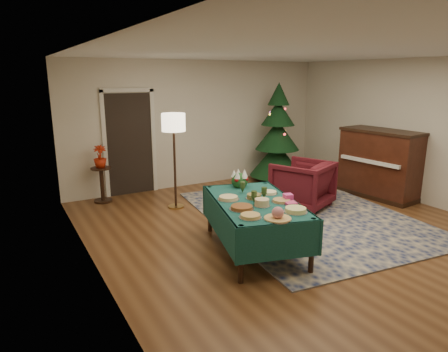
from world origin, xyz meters
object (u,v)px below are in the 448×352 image
buffet_table (255,211)px  side_table (102,185)px  floor_lamp (174,128)px  armchair (302,182)px  piano (380,164)px  gift_box (288,197)px  potted_plant (100,161)px  christmas_tree (277,137)px

buffet_table → side_table: (-1.31, 3.28, -0.25)m
floor_lamp → buffet_table: bearing=-84.4°
armchair → piano: bearing=150.4°
side_table → armchair: bearing=-34.6°
gift_box → potted_plant: bearing=115.9°
side_table → buffet_table: bearing=-68.2°
gift_box → christmas_tree: (2.24, 3.20, 0.24)m
armchair → floor_lamp: floor_lamp is taller
potted_plant → floor_lamp: bearing=-42.9°
piano → gift_box: bearing=-160.5°
side_table → christmas_tree: (3.93, -0.30, 0.67)m
buffet_table → side_table: 3.54m
side_table → christmas_tree: bearing=-4.4°
side_table → christmas_tree: 4.00m
buffet_table → piano: bearing=14.2°
buffet_table → armchair: (1.81, 1.13, -0.10)m
buffet_table → armchair: size_ratio=2.15×
buffet_table → potted_plant: 3.54m
christmas_tree → gift_box: bearing=-124.9°
floor_lamp → potted_plant: size_ratio=4.09×
gift_box → armchair: size_ratio=0.12×
gift_box → floor_lamp: 2.66m
potted_plant → christmas_tree: bearing=-4.4°
buffet_table → potted_plant: (-1.31, 3.28, 0.22)m
armchair → gift_box: bearing=20.5°
buffet_table → piano: 3.72m
buffet_table → christmas_tree: 3.99m
side_table → floor_lamp: bearing=-42.9°
armchair → potted_plant: armchair is taller
buffet_table → floor_lamp: size_ratio=1.19×
gift_box → side_table: 3.92m
buffet_table → gift_box: size_ratio=17.96×
armchair → potted_plant: size_ratio=2.27×
side_table → potted_plant: (0.00, 0.00, 0.47)m
gift_box → side_table: bearing=115.9°
buffet_table → potted_plant: bearing=111.8°
gift_box → piano: 3.42m
buffet_table → piano: size_ratio=1.28×
armchair → christmas_tree: (0.81, 1.86, 0.52)m
piano → armchair: bearing=173.3°
buffet_table → christmas_tree: bearing=48.7°
buffet_table → gift_box: bearing=-30.0°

